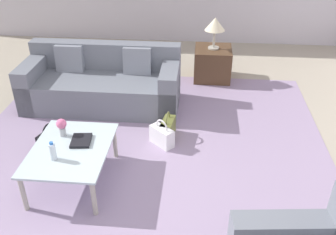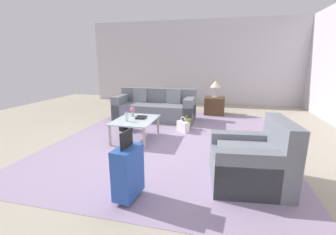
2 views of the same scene
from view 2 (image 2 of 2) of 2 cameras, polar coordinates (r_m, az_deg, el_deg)
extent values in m
plane|color=#A89E89|center=(4.29, -3.80, -7.80)|extent=(12.00, 12.00, 0.00)
cube|color=silver|center=(8.93, 6.03, 13.70)|extent=(0.12, 8.00, 3.10)
cube|color=#9984A3|center=(4.78, 0.65, -5.38)|extent=(5.20, 4.40, 0.01)
cube|color=slate|center=(6.31, -3.36, 1.51)|extent=(0.93, 2.21, 0.45)
cube|color=slate|center=(6.61, -2.49, 3.81)|extent=(0.22, 2.21, 0.84)
cube|color=slate|center=(6.08, 5.56, 1.99)|extent=(0.93, 0.24, 0.66)
cube|color=slate|center=(6.64, -11.55, 2.80)|extent=(0.93, 0.24, 0.66)
cube|color=gray|center=(6.30, 1.46, 5.25)|extent=(0.16, 0.40, 0.41)
cube|color=gray|center=(6.58, -7.09, 5.52)|extent=(0.15, 0.40, 0.41)
cube|color=slate|center=(3.23, 19.66, -12.03)|extent=(1.00, 1.04, 0.44)
cube|color=slate|center=(3.24, 26.53, -8.29)|extent=(0.92, 0.30, 0.89)
cube|color=slate|center=(2.89, 21.24, -13.61)|extent=(0.30, 0.97, 0.60)
cube|color=slate|center=(3.51, 18.60, -8.36)|extent=(0.30, 0.97, 0.60)
cube|color=gray|center=(3.11, 19.15, -7.72)|extent=(0.73, 0.76, 0.08)
cube|color=silver|center=(4.68, -8.28, -0.57)|extent=(1.04, 0.80, 0.02)
cylinder|color=#ADA899|center=(5.05, -2.55, -1.91)|extent=(0.05, 0.05, 0.41)
cylinder|color=#ADA899|center=(4.20, -6.11, -5.31)|extent=(0.05, 0.05, 0.41)
cylinder|color=#ADA899|center=(5.28, -9.83, -1.39)|extent=(0.05, 0.05, 0.41)
cylinder|color=#ADA899|center=(4.48, -14.56, -4.47)|extent=(0.05, 0.05, 0.41)
cylinder|color=silver|center=(4.51, -10.44, 0.14)|extent=(0.06, 0.06, 0.18)
cylinder|color=#2D6BBC|center=(4.49, -10.50, 1.40)|extent=(0.04, 0.04, 0.02)
cube|color=black|center=(4.75, -6.86, 0.04)|extent=(0.27, 0.23, 0.03)
cylinder|color=#B2B7BC|center=(4.91, -8.98, 0.86)|extent=(0.07, 0.07, 0.10)
sphere|color=#DB6693|center=(4.89, -9.02, 2.00)|extent=(0.11, 0.11, 0.11)
cube|color=#513823|center=(7.12, 11.72, 2.98)|extent=(0.60, 0.60, 0.52)
cylinder|color=#ADA899|center=(7.07, 11.83, 5.16)|extent=(0.18, 0.18, 0.02)
cylinder|color=#ADA899|center=(7.05, 11.89, 6.39)|extent=(0.04, 0.04, 0.28)
cone|color=beige|center=(7.03, 11.99, 8.33)|extent=(0.32, 0.32, 0.20)
cube|color=#2851AD|center=(2.71, -10.13, -13.44)|extent=(0.42, 0.26, 0.60)
cube|color=black|center=(2.56, -10.51, -5.46)|extent=(0.24, 0.05, 0.20)
cylinder|color=black|center=(2.98, -8.43, -17.87)|extent=(0.03, 0.05, 0.05)
cylinder|color=black|center=(2.78, -11.36, -20.61)|extent=(0.03, 0.05, 0.05)
cube|color=white|center=(5.24, 3.84, -2.31)|extent=(0.32, 0.33, 0.24)
torus|color=white|center=(5.20, 3.86, -0.83)|extent=(0.15, 0.16, 0.20)
cube|color=black|center=(5.43, -10.66, -1.95)|extent=(0.35, 0.24, 0.24)
torus|color=black|center=(5.39, -10.73, -0.52)|extent=(0.19, 0.09, 0.20)
cube|color=olive|center=(5.41, 4.76, -1.81)|extent=(0.34, 0.18, 0.24)
torus|color=olive|center=(5.37, 4.79, -0.37)|extent=(0.20, 0.05, 0.20)
camera|label=1|loc=(1.65, -8.19, 56.07)|focal=40.00mm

